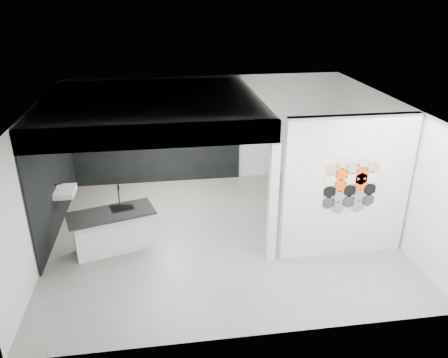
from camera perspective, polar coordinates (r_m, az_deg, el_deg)
floor at (r=9.38m, az=-0.34°, el=-7.24°), size 7.00×6.00×0.01m
partition_panel at (r=8.44m, az=15.74°, el=-1.14°), size 2.45×0.15×2.80m
bay_clad_back at (r=11.53m, az=-8.86°, el=5.02°), size 4.40×0.04×2.35m
bay_clad_left at (r=9.96m, az=-21.39°, el=0.55°), size 0.04×4.00×2.35m
bulkhead at (r=9.25m, az=-9.37°, el=9.20°), size 4.40×4.00×0.40m
corner_column at (r=8.09m, az=6.39°, el=-3.22°), size 0.16×0.16×2.35m
fascia_beam at (r=7.40m, az=-9.45°, el=5.52°), size 4.40×0.16×0.40m
wall_basin at (r=9.86m, az=-20.04°, el=-1.56°), size 0.40×0.60×0.12m
display_shelf at (r=11.39m, az=-8.40°, el=5.48°), size 3.00×0.15×0.04m
kitchen_island at (r=8.93m, az=-14.39°, el=-6.45°), size 1.77×1.15×1.31m
stockpot at (r=11.41m, az=-13.74°, el=5.71°), size 0.29×0.29×0.20m
kettle at (r=11.38m, az=-4.69°, el=6.11°), size 0.18×0.18×0.14m
glass_bowl at (r=11.43m, az=-1.61°, el=6.16°), size 0.15×0.15×0.09m
glass_vase at (r=11.43m, az=-1.61°, el=6.25°), size 0.11×0.11×0.13m
bottle_dark at (r=11.37m, az=-11.22°, el=5.81°), size 0.07×0.07×0.17m
utensil_cup at (r=11.42m, az=-13.21°, el=5.47°), size 0.08×0.08×0.09m
hex_tile_cluster at (r=8.34m, az=16.26°, el=-0.71°), size 1.04×0.02×1.16m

